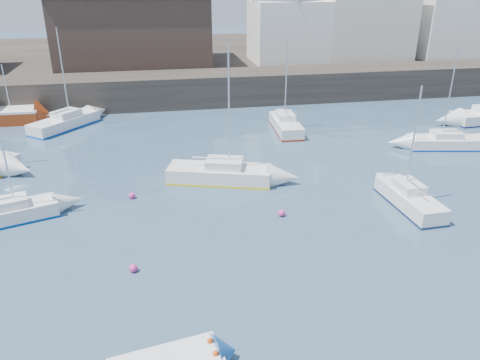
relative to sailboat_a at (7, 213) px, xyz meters
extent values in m
cube|color=#28231E|center=(12.37, 22.70, 1.03)|extent=(90.00, 5.00, 3.00)
cube|color=#28231E|center=(12.37, 40.70, 0.93)|extent=(90.00, 32.00, 2.80)
cube|color=beige|center=(32.37, 29.70, 6.83)|extent=(10.00, 8.00, 9.00)
cube|color=white|center=(43.37, 29.20, 6.08)|extent=(9.00, 7.00, 7.50)
cube|color=white|center=(23.37, 29.20, 5.58)|extent=(8.00, 7.00, 6.50)
cube|color=#3D2D26|center=(6.37, 30.70, 5.83)|extent=(16.00, 10.00, 7.00)
cylinder|color=white|center=(6.74, -11.35, -0.12)|extent=(0.18, 0.18, 0.35)
cylinder|color=white|center=(7.63, -11.19, -0.12)|extent=(0.18, 0.18, 0.35)
cylinder|color=white|center=(8.52, -11.03, -0.12)|extent=(0.18, 0.18, 0.35)
cylinder|color=silver|center=(-4.33, 19.18, 2.67)|extent=(0.09, 0.09, 3.80)
cube|color=white|center=(-0.03, -0.01, -0.05)|extent=(5.29, 3.13, 0.82)
cube|color=#034FB1|center=(-0.03, -0.01, -0.41)|extent=(5.34, 3.16, 0.11)
cube|color=white|center=(0.21, 0.07, 0.59)|extent=(2.06, 1.71, 0.46)
cylinder|color=silver|center=(0.45, 0.15, 3.25)|extent=(0.09, 0.09, 5.79)
cube|color=white|center=(11.70, 3.12, 0.01)|extent=(6.69, 3.82, 0.96)
cube|color=yellow|center=(11.70, 3.12, -0.40)|extent=(6.75, 3.86, 0.13)
cube|color=white|center=(12.01, 3.03, 0.75)|extent=(2.58, 2.12, 0.53)
cylinder|color=silver|center=(12.31, 2.93, 4.15)|extent=(0.11, 0.11, 7.32)
cube|color=white|center=(21.58, -2.35, -0.01)|extent=(1.81, 5.09, 0.91)
cube|color=#122042|center=(21.58, -2.35, -0.41)|extent=(1.82, 5.14, 0.12)
cube|color=white|center=(21.57, -2.10, 0.69)|extent=(1.28, 1.81, 0.50)
cylinder|color=silver|center=(21.56, -1.84, 3.33)|extent=(0.10, 0.10, 5.79)
cube|color=white|center=(29.47, 6.11, -0.06)|extent=(6.11, 2.92, 0.81)
cube|color=#00299B|center=(29.47, 6.11, -0.41)|extent=(6.17, 2.95, 0.11)
cube|color=white|center=(29.18, 6.17, 0.57)|extent=(2.28, 1.76, 0.45)
cylinder|color=silver|center=(28.89, 6.22, 3.72)|extent=(0.09, 0.09, 6.74)
cube|color=white|center=(18.61, 12.38, 0.00)|extent=(2.15, 5.74, 0.92)
cube|color=maroon|center=(18.61, 12.38, -0.40)|extent=(2.17, 5.80, 0.12)
cube|color=white|center=(18.63, 12.66, 0.71)|extent=(1.47, 2.05, 0.51)
cylinder|color=silver|center=(18.65, 12.95, 3.70)|extent=(0.10, 0.10, 6.49)
cube|color=white|center=(0.47, 16.50, 0.00)|extent=(5.48, 6.07, 0.93)
cube|color=#0D48B8|center=(0.47, 16.50, -0.40)|extent=(5.53, 6.13, 0.12)
cube|color=white|center=(0.67, 16.74, 0.73)|extent=(2.53, 2.63, 0.52)
cylinder|color=silver|center=(0.87, 16.98, 4.04)|extent=(0.10, 0.10, 7.15)
sphere|color=#DE3190|center=(6.59, -5.86, -0.47)|extent=(0.37, 0.37, 0.37)
sphere|color=#DE3190|center=(14.31, -2.08, -0.47)|extent=(0.38, 0.38, 0.38)
sphere|color=#DE3190|center=(6.35, 1.62, -0.47)|extent=(0.37, 0.37, 0.37)
camera|label=1|loc=(8.01, -23.52, 11.44)|focal=35.00mm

